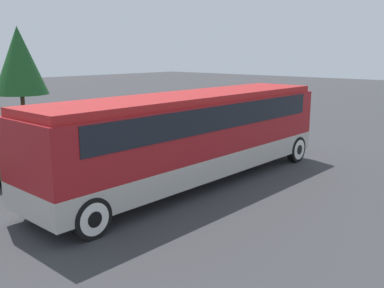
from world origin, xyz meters
The scene contains 4 objects.
ground_plane centered at (0.00, 0.00, 0.00)m, with size 120.00×120.00×0.00m, color #38383A.
tour_bus centered at (0.10, 0.00, 1.78)m, with size 11.39×2.57×2.95m.
parked_car_far centered at (2.03, 7.18, 0.68)m, with size 4.75×1.86×1.35m.
tree_center centered at (3.97, 19.25, 3.69)m, with size 3.60×3.60×5.97m.
Camera 1 is at (-10.05, -9.04, 4.23)m, focal length 40.00 mm.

